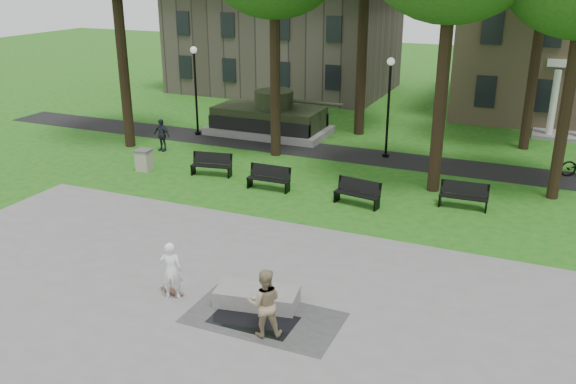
% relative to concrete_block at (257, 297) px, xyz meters
% --- Properties ---
extents(ground, '(120.00, 120.00, 0.00)m').
position_rel_concrete_block_xyz_m(ground, '(-0.89, 2.50, -0.24)').
color(ground, '#185914').
rests_on(ground, ground).
extents(plaza, '(22.00, 16.00, 0.02)m').
position_rel_concrete_block_xyz_m(plaza, '(-0.89, -2.50, -0.23)').
color(plaza, gray).
rests_on(plaza, ground).
extents(footpath, '(44.00, 2.60, 0.01)m').
position_rel_concrete_block_xyz_m(footpath, '(-0.89, 14.50, -0.24)').
color(footpath, black).
rests_on(footpath, ground).
extents(building_left, '(15.00, 10.00, 7.20)m').
position_rel_concrete_block_xyz_m(building_left, '(-11.89, 29.00, 3.35)').
color(building_left, '#4C443D').
rests_on(building_left, ground).
extents(lamp_left, '(0.36, 0.36, 4.73)m').
position_rel_concrete_block_xyz_m(lamp_left, '(-10.89, 14.80, 2.55)').
color(lamp_left, black).
rests_on(lamp_left, ground).
extents(lamp_mid, '(0.36, 0.36, 4.73)m').
position_rel_concrete_block_xyz_m(lamp_mid, '(-0.39, 14.80, 2.55)').
color(lamp_mid, black).
rests_on(lamp_mid, ground).
extents(tank_monument, '(7.45, 3.40, 2.40)m').
position_rel_concrete_block_xyz_m(tank_monument, '(-7.35, 16.50, 0.61)').
color(tank_monument, gray).
rests_on(tank_monument, ground).
extents(puddle, '(2.20, 1.20, 0.00)m').
position_rel_concrete_block_xyz_m(puddle, '(0.26, -0.76, -0.22)').
color(puddle, black).
rests_on(puddle, plaza).
extents(concrete_block, '(2.34, 1.36, 0.45)m').
position_rel_concrete_block_xyz_m(concrete_block, '(0.00, 0.00, 0.00)').
color(concrete_block, gray).
rests_on(concrete_block, plaza).
extents(skateboard, '(0.80, 0.41, 0.07)m').
position_rel_concrete_block_xyz_m(skateboard, '(-2.44, -0.41, -0.19)').
color(skateboard, brown).
rests_on(skateboard, plaza).
extents(skateboarder, '(0.70, 0.57, 1.66)m').
position_rel_concrete_block_xyz_m(skateboarder, '(-2.28, -0.61, 0.61)').
color(skateboarder, white).
rests_on(skateboarder, plaza).
extents(friend_watching, '(1.08, 0.99, 1.78)m').
position_rel_concrete_block_xyz_m(friend_watching, '(0.83, -1.24, 0.67)').
color(friend_watching, '#998663').
rests_on(friend_watching, plaza).
extents(pedestrian_walker, '(0.99, 0.52, 1.62)m').
position_rel_concrete_block_xyz_m(pedestrian_walker, '(-10.88, 11.42, 0.56)').
color(pedestrian_walker, '#21252D').
rests_on(pedestrian_walker, ground).
extents(park_bench_0, '(1.85, 0.82, 1.00)m').
position_rel_concrete_block_xyz_m(park_bench_0, '(-6.65, 9.08, 0.28)').
color(park_bench_0, black).
rests_on(park_bench_0, ground).
extents(park_bench_1, '(1.80, 0.53, 1.00)m').
position_rel_concrete_block_xyz_m(park_bench_1, '(-3.59, 8.44, 0.28)').
color(park_bench_1, black).
rests_on(park_bench_1, ground).
extents(park_bench_2, '(1.85, 0.81, 1.00)m').
position_rel_concrete_block_xyz_m(park_bench_2, '(0.25, 8.19, 0.28)').
color(park_bench_2, black).
rests_on(park_bench_2, ground).
extents(park_bench_3, '(1.81, 0.58, 1.00)m').
position_rel_concrete_block_xyz_m(park_bench_3, '(4.03, 9.50, 0.28)').
color(park_bench_3, black).
rests_on(park_bench_3, ground).
extents(trash_bin, '(0.72, 0.72, 0.96)m').
position_rel_concrete_block_xyz_m(trash_bin, '(-9.81, 8.46, 0.24)').
color(trash_bin, '#B1A592').
rests_on(trash_bin, ground).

